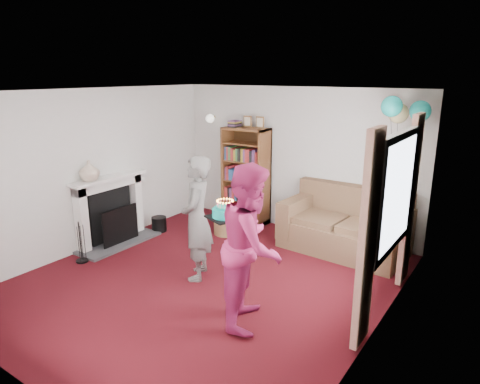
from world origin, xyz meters
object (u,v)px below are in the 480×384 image
Objects in this scene: bookcase at (247,177)px; person_striped at (197,218)px; birthday_cake at (225,213)px; person_magenta at (252,245)px; sofa at (345,228)px.

bookcase reaches higher than person_striped.
birthday_cake is (0.68, -0.28, 0.28)m from person_striped.
person_striped is at bearing -72.71° from bookcase.
bookcase is at bearing 118.49° from birthday_cake.
bookcase is at bearing 11.83° from person_magenta.
bookcase is 5.40× the size of birthday_cake.
birthday_cake is (-0.64, -2.32, 0.76)m from sofa.
person_magenta is (-0.13, -2.52, 0.54)m from sofa.
bookcase is 3.33m from person_magenta.
bookcase is 1.18× the size of person_striped.
birthday_cake is at bearing -61.51° from bookcase.
person_striped is 0.79m from birthday_cake.
person_striped is 0.93× the size of person_magenta.
sofa is 1.11× the size of person_striped.
bookcase is 1.09× the size of person_magenta.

